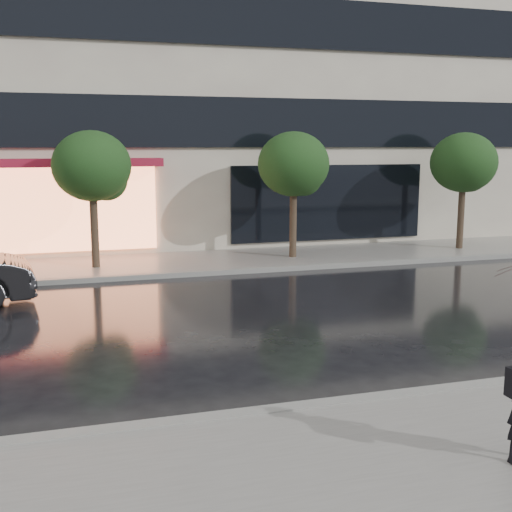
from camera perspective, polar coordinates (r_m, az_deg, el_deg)
name	(u,v)px	position (r m, az deg, el deg)	size (l,w,h in m)	color
ground	(328,382)	(10.09, 6.41, -11.08)	(120.00, 120.00, 0.00)	black
sidewalk_near	(448,485)	(7.45, 16.68, -18.91)	(60.00, 4.50, 0.12)	slate
sidewalk_far	(197,262)	(19.59, -5.26, -0.54)	(60.00, 3.50, 0.12)	slate
curb_near	(356,403)	(9.21, 8.88, -12.75)	(60.00, 0.25, 0.14)	gray
curb_far	(209,273)	(17.91, -4.16, -1.49)	(60.00, 0.25, 0.14)	gray
office_building	(155,5)	(27.42, -8.95, 21.16)	(30.00, 12.76, 18.00)	beige
tree_mid_west	(94,169)	(18.72, -14.20, 7.53)	(2.20, 2.20, 3.99)	#33261C
tree_mid_east	(295,167)	(19.89, 3.50, 7.94)	(2.20, 2.20, 3.99)	#33261C
tree_far_east	(465,165)	(22.64, 18.06, 7.71)	(2.20, 2.20, 3.99)	#33261C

